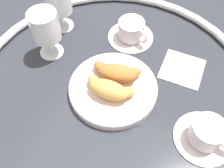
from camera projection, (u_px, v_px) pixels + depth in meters
ground_plane at (114, 89)px, 0.67m from camera, size 2.20×2.20×0.00m
table_chrome_rim at (114, 86)px, 0.66m from camera, size 0.75×0.75×0.02m
pastry_plate at (112, 88)px, 0.65m from camera, size 0.23×0.23×0.02m
croissant_large at (109, 89)px, 0.62m from camera, size 0.14×0.06×0.04m
croissant_small at (116, 72)px, 0.65m from camera, size 0.13×0.08×0.04m
coffee_cup_near at (206, 134)px, 0.57m from camera, size 0.14×0.14×0.06m
coffee_cup_far at (131, 31)px, 0.75m from camera, size 0.14×0.14×0.06m
juice_glass_left at (58, 1)px, 0.72m from camera, size 0.08×0.08×0.14m
juice_glass_right at (45, 28)px, 0.66m from camera, size 0.08×0.08×0.14m
folded_napkin at (182, 69)px, 0.70m from camera, size 0.11×0.11×0.01m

